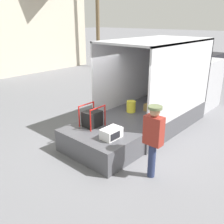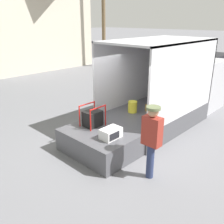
# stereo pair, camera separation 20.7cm
# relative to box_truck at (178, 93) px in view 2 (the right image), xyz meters

# --- Properties ---
(ground_plane) EXTENTS (160.00, 160.00, 0.00)m
(ground_plane) POSITION_rel_box_truck_xyz_m (-3.44, -0.00, -0.90)
(ground_plane) COLOR slate
(box_truck) EXTENTS (5.78, 2.17, 2.98)m
(box_truck) POSITION_rel_box_truck_xyz_m (0.00, 0.00, 0.00)
(box_truck) COLOR #B2B2B7
(box_truck) RESTS_ON ground
(tailgate_deck) EXTENTS (1.54, 2.06, 0.66)m
(tailgate_deck) POSITION_rel_box_truck_xyz_m (-4.21, -0.00, -0.58)
(tailgate_deck) COLOR #4C4C51
(tailgate_deck) RESTS_ON ground
(microwave) EXTENTS (0.55, 0.38, 0.27)m
(microwave) POSITION_rel_box_truck_xyz_m (-4.28, -0.51, -0.11)
(microwave) COLOR white
(microwave) RESTS_ON tailgate_deck
(portable_generator) EXTENTS (0.62, 0.51, 0.63)m
(portable_generator) POSITION_rel_box_truck_xyz_m (-4.04, 0.43, -0.01)
(portable_generator) COLOR black
(portable_generator) RESTS_ON tailgate_deck
(worker_person) EXTENTS (0.32, 0.44, 1.80)m
(worker_person) POSITION_rel_box_truck_xyz_m (-4.19, -1.73, 0.21)
(worker_person) COLOR navy
(worker_person) RESTS_ON ground
(pickup_truck_black) EXTENTS (5.57, 1.95, 1.49)m
(pickup_truck_black) POSITION_rel_box_truck_xyz_m (7.08, 2.05, -0.28)
(pickup_truck_black) COLOR black
(pickup_truck_black) RESTS_ON ground
(house_backdrop) EXTENTS (8.34, 8.25, 7.92)m
(house_backdrop) POSITION_rel_box_truck_xyz_m (1.61, 15.16, 3.13)
(house_backdrop) COLOR beige
(house_backdrop) RESTS_ON ground
(utility_pole) EXTENTS (1.80, 0.28, 8.02)m
(utility_pole) POSITION_rel_box_truck_xyz_m (5.54, 9.75, 3.27)
(utility_pole) COLOR brown
(utility_pole) RESTS_ON ground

